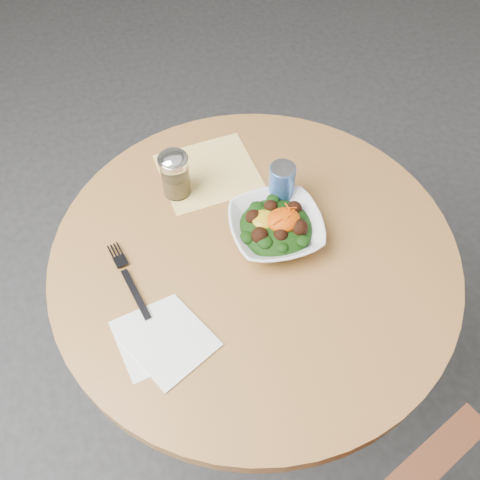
{
  "coord_description": "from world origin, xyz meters",
  "views": [
    {
      "loc": [
        -0.26,
        -0.61,
        1.72
      ],
      "look_at": [
        -0.03,
        0.0,
        0.81
      ],
      "focal_mm": 40.0,
      "sensor_mm": 36.0,
      "label": 1
    }
  ],
  "objects": [
    {
      "name": "salad_bowl",
      "position": [
        0.06,
        0.03,
        0.78
      ],
      "size": [
        0.23,
        0.23,
        0.08
      ],
      "color": "white",
      "rests_on": "table"
    },
    {
      "name": "cloth_napkin",
      "position": [
        -0.02,
        0.26,
        0.75
      ],
      "size": [
        0.23,
        0.21,
        0.0
      ],
      "primitive_type": "cube",
      "rotation": [
        0.0,
        0.0,
        0.01
      ],
      "color": "#FFB30D",
      "rests_on": "table"
    },
    {
      "name": "beverage_can",
      "position": [
        0.11,
        0.11,
        0.81
      ],
      "size": [
        0.06,
        0.06,
        0.11
      ],
      "color": "navy",
      "rests_on": "table"
    },
    {
      "name": "ground",
      "position": [
        0.0,
        0.0,
        0.0
      ],
      "size": [
        6.0,
        6.0,
        0.0
      ],
      "primitive_type": "plane",
      "color": "#2C2C2F",
      "rests_on": "ground"
    },
    {
      "name": "paper_napkins",
      "position": [
        -0.25,
        -0.13,
        0.75
      ],
      "size": [
        0.2,
        0.2,
        0.0
      ],
      "color": "white",
      "rests_on": "table"
    },
    {
      "name": "table",
      "position": [
        0.0,
        0.0,
        0.55
      ],
      "size": [
        0.9,
        0.9,
        0.75
      ],
      "color": "black",
      "rests_on": "ground"
    },
    {
      "name": "fork",
      "position": [
        -0.28,
        0.03,
        0.76
      ],
      "size": [
        0.05,
        0.21,
        0.0
      ],
      "color": "black",
      "rests_on": "table"
    },
    {
      "name": "spice_shaker",
      "position": [
        -0.11,
        0.23,
        0.81
      ],
      "size": [
        0.07,
        0.07,
        0.13
      ],
      "color": "silver",
      "rests_on": "table"
    }
  ]
}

